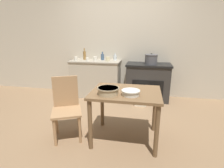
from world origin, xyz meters
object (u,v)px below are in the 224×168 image
at_px(mixing_bowl_large, 108,91).
at_px(mixing_bowl_small, 131,92).
at_px(stove, 148,82).
at_px(cup_center, 87,59).
at_px(bottle_far_left, 115,58).
at_px(chair, 66,106).
at_px(flour_sack, 141,96).
at_px(cup_mid_right, 76,59).
at_px(bottle_mid_left, 85,55).
at_px(work_table, 126,99).
at_px(bottle_left, 103,57).
at_px(cup_center_right, 95,59).
at_px(cup_center_left, 108,59).
at_px(stock_pot, 151,59).

distance_m(mixing_bowl_large, mixing_bowl_small, 0.28).
relative_size(stove, cup_center, 12.52).
bearing_deg(mixing_bowl_large, bottle_far_left, 97.66).
bearing_deg(cup_center, chair, -82.17).
height_order(flour_sack, cup_mid_right, cup_mid_right).
bearing_deg(bottle_mid_left, chair, -78.79).
distance_m(work_table, chair, 0.86).
bearing_deg(bottle_left, bottle_mid_left, -175.98).
height_order(work_table, cup_mid_right, cup_mid_right).
bearing_deg(work_table, flour_sack, 82.30).
xyz_separation_m(flour_sack, mixing_bowl_large, (-0.38, -1.45, 0.57)).
xyz_separation_m(work_table, cup_center_right, (-0.91, 1.67, 0.31)).
xyz_separation_m(chair, cup_center_left, (0.23, 1.71, 0.45)).
height_order(flour_sack, cup_center_right, cup_center_right).
height_order(cup_center_left, cup_mid_right, cup_center_left).
bearing_deg(stove, cup_center_left, -176.10).
relative_size(work_table, bottle_far_left, 5.71).
bearing_deg(stock_pot, cup_center_right, 179.60).
relative_size(bottle_far_left, bottle_left, 0.84).
height_order(chair, cup_mid_right, cup_mid_right).
distance_m(stock_pot, cup_center_right, 1.26).
bearing_deg(cup_center, work_table, -55.80).
bearing_deg(flour_sack, mixing_bowl_large, -104.68).
relative_size(chair, cup_center_right, 9.28).
xyz_separation_m(work_table, stock_pot, (0.35, 1.66, 0.33)).
relative_size(stock_pot, cup_center, 3.58).
height_order(chair, mixing_bowl_large, chair).
bearing_deg(stock_pot, bottle_left, 171.83).
bearing_deg(bottle_far_left, flour_sack, -40.25).
distance_m(bottle_far_left, cup_center_right, 0.47).
bearing_deg(cup_center_right, work_table, -61.28).
distance_m(chair, cup_center_right, 1.79).
bearing_deg(mixing_bowl_large, flour_sack, 75.32).
bearing_deg(cup_mid_right, bottle_mid_left, 47.27).
xyz_separation_m(stove, bottle_far_left, (-0.78, 0.12, 0.51)).
xyz_separation_m(bottle_far_left, cup_mid_right, (-0.90, -0.21, -0.02)).
height_order(mixing_bowl_large, mixing_bowl_small, mixing_bowl_large).
xyz_separation_m(stock_pot, mixing_bowl_small, (-0.27, -1.81, -0.17)).
height_order(bottle_left, bottle_mid_left, bottle_mid_left).
height_order(cup_center_left, cup_center, cup_center_left).
xyz_separation_m(bottle_mid_left, cup_center_right, (0.30, -0.12, -0.06)).
relative_size(flour_sack, cup_mid_right, 4.71).
distance_m(stove, flour_sack, 0.49).
relative_size(mixing_bowl_large, bottle_mid_left, 1.02).
relative_size(chair, bottle_left, 4.57).
bearing_deg(chair, stock_pot, 30.83).
xyz_separation_m(stove, flour_sack, (-0.13, -0.42, -0.21)).
height_order(bottle_mid_left, cup_center_left, bottle_mid_left).
relative_size(chair, cup_center, 11.27).
height_order(chair, cup_center, cup_center).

